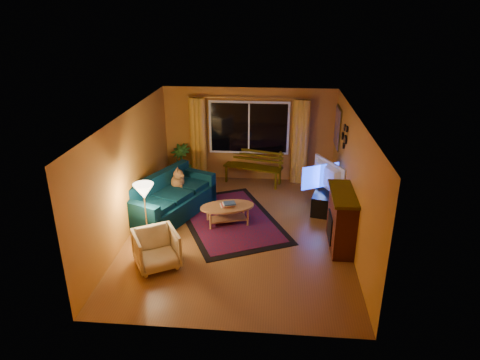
# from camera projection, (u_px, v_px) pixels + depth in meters

# --- Properties ---
(floor) EXTENTS (4.50, 6.00, 0.02)m
(floor) POSITION_uv_depth(u_px,v_px,m) (239.00, 231.00, 9.07)
(floor) COLOR brown
(floor) RESTS_ON ground
(ceiling) EXTENTS (4.50, 6.00, 0.02)m
(ceiling) POSITION_uv_depth(u_px,v_px,m) (239.00, 115.00, 8.12)
(ceiling) COLOR white
(ceiling) RESTS_ON ground
(wall_back) EXTENTS (4.50, 0.02, 2.50)m
(wall_back) POSITION_uv_depth(u_px,v_px,m) (249.00, 135.00, 11.37)
(wall_back) COLOR #BD7428
(wall_back) RESTS_ON ground
(wall_left) EXTENTS (0.02, 6.00, 2.50)m
(wall_left) POSITION_uv_depth(u_px,v_px,m) (129.00, 173.00, 8.78)
(wall_left) COLOR #BD7428
(wall_left) RESTS_ON ground
(wall_right) EXTENTS (0.02, 6.00, 2.50)m
(wall_right) POSITION_uv_depth(u_px,v_px,m) (353.00, 180.00, 8.41)
(wall_right) COLOR #BD7428
(wall_right) RESTS_ON ground
(window) EXTENTS (2.00, 0.02, 1.30)m
(window) POSITION_uv_depth(u_px,v_px,m) (249.00, 128.00, 11.23)
(window) COLOR black
(window) RESTS_ON wall_back
(curtain_rod) EXTENTS (3.20, 0.03, 0.03)m
(curtain_rod) POSITION_uv_depth(u_px,v_px,m) (249.00, 98.00, 10.89)
(curtain_rod) COLOR #BF8C3F
(curtain_rod) RESTS_ON wall_back
(curtain_left) EXTENTS (0.36, 0.36, 2.24)m
(curtain_left) POSITION_uv_depth(u_px,v_px,m) (198.00, 139.00, 11.41)
(curtain_left) COLOR gold
(curtain_left) RESTS_ON ground
(curtain_right) EXTENTS (0.36, 0.36, 2.24)m
(curtain_right) POSITION_uv_depth(u_px,v_px,m) (300.00, 142.00, 11.19)
(curtain_right) COLOR gold
(curtain_right) RESTS_ON ground
(bench) EXTENTS (1.61, 0.87, 0.46)m
(bench) POSITION_uv_depth(u_px,v_px,m) (253.00, 175.00, 11.43)
(bench) COLOR #3F3101
(bench) RESTS_ON ground
(potted_plant) EXTENTS (0.71, 0.71, 0.99)m
(potted_plant) POSITION_uv_depth(u_px,v_px,m) (181.00, 163.00, 11.56)
(potted_plant) COLOR #235B1E
(potted_plant) RESTS_ON ground
(sofa) EXTENTS (1.81, 2.47, 0.92)m
(sofa) POSITION_uv_depth(u_px,v_px,m) (171.00, 197.00, 9.58)
(sofa) COLOR #052231
(sofa) RESTS_ON ground
(dog) EXTENTS (0.46, 0.55, 0.51)m
(dog) POSITION_uv_depth(u_px,v_px,m) (177.00, 178.00, 9.95)
(dog) COLOR #9B6639
(dog) RESTS_ON sofa
(armchair) EXTENTS (0.99, 0.98, 0.77)m
(armchair) POSITION_uv_depth(u_px,v_px,m) (156.00, 247.00, 7.73)
(armchair) COLOR beige
(armchair) RESTS_ON ground
(floor_lamp) EXTENTS (0.22, 0.22, 1.27)m
(floor_lamp) POSITION_uv_depth(u_px,v_px,m) (146.00, 215.00, 8.37)
(floor_lamp) COLOR #BF8C3F
(floor_lamp) RESTS_ON ground
(rug) EXTENTS (3.01, 3.54, 0.02)m
(rug) POSITION_uv_depth(u_px,v_px,m) (229.00, 219.00, 9.55)
(rug) COLOR maroon
(rug) RESTS_ON ground
(coffee_table) EXTENTS (1.47, 1.47, 0.43)m
(coffee_table) POSITION_uv_depth(u_px,v_px,m) (227.00, 215.00, 9.31)
(coffee_table) COLOR #B77745
(coffee_table) RESTS_ON ground
(tv_console) EXTENTS (0.63, 1.18, 0.47)m
(tv_console) POSITION_uv_depth(u_px,v_px,m) (323.00, 199.00, 9.99)
(tv_console) COLOR black
(tv_console) RESTS_ON ground
(television) EXTENTS (0.70, 1.14, 0.69)m
(television) POSITION_uv_depth(u_px,v_px,m) (325.00, 176.00, 9.77)
(television) COLOR black
(television) RESTS_ON tv_console
(fireplace) EXTENTS (0.40, 1.20, 1.10)m
(fireplace) POSITION_uv_depth(u_px,v_px,m) (341.00, 221.00, 8.32)
(fireplace) COLOR maroon
(fireplace) RESTS_ON ground
(mirror_cluster) EXTENTS (0.06, 0.60, 0.56)m
(mirror_cluster) POSITION_uv_depth(u_px,v_px,m) (344.00, 135.00, 9.40)
(mirror_cluster) COLOR black
(mirror_cluster) RESTS_ON wall_right
(painting) EXTENTS (0.04, 0.76, 0.96)m
(painting) POSITION_uv_depth(u_px,v_px,m) (337.00, 128.00, 10.52)
(painting) COLOR orange
(painting) RESTS_ON wall_right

